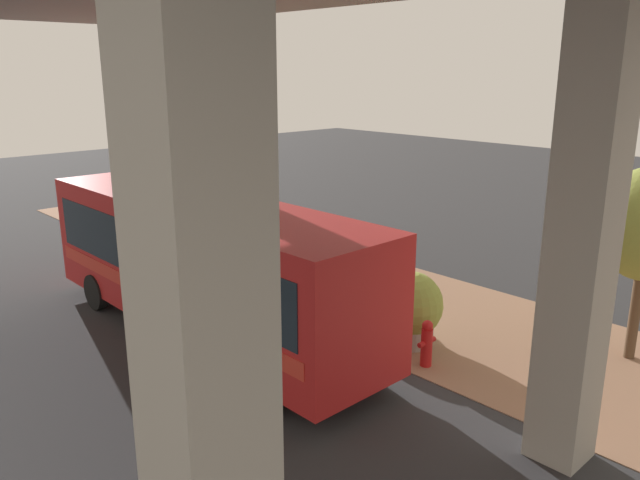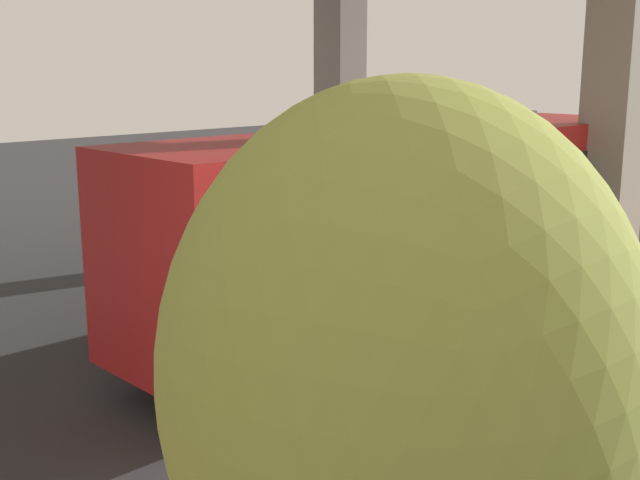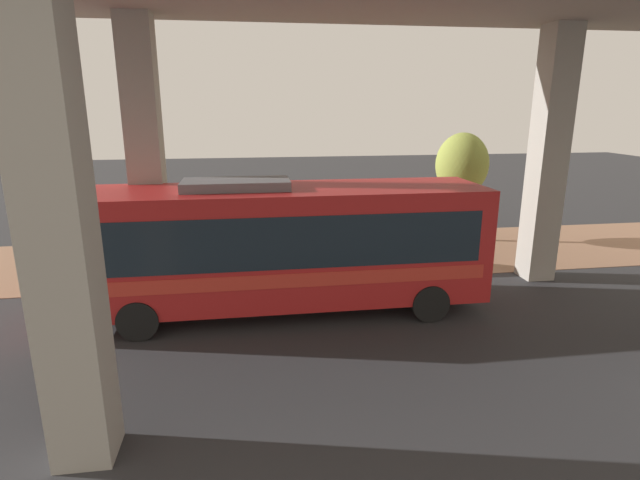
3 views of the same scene
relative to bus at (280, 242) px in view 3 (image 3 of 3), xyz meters
name	(u,v)px [view 3 (image 3 of 3)]	position (x,y,z in m)	size (l,w,h in m)	color
ground_plane	(353,281)	(-2.08, 2.49, -1.99)	(80.00, 80.00, 0.00)	#2D2D30
sidewalk_strip	(336,254)	(-5.08, 2.49, -1.98)	(6.00, 40.00, 0.02)	#936B51
overpass	(400,14)	(1.92, 2.49, 5.37)	(9.40, 20.07, 8.44)	#9E998E
bus	(280,242)	(0.00, 0.00, 0.00)	(2.79, 10.92, 3.67)	#B21E1E
fire_hydrant	(420,256)	(-2.59, 4.90, -1.43)	(0.54, 0.26, 1.11)	#B21919
planter_front	(332,247)	(-3.07, 1.96, -1.11)	(1.30, 1.30, 1.69)	#9E998E
planter_middle	(286,242)	(-4.26, 0.52, -1.19)	(1.30, 1.30, 1.65)	#9E998E
planter_back	(384,243)	(-3.28, 3.85, -1.10)	(1.62, 1.62, 1.81)	#9E998E
planter_extra	(228,250)	(-3.05, -1.49, -1.05)	(1.30, 1.30, 1.79)	#9E998E
street_tree_near	(462,165)	(-6.36, 7.88, 1.18)	(2.11, 2.11, 4.46)	brown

